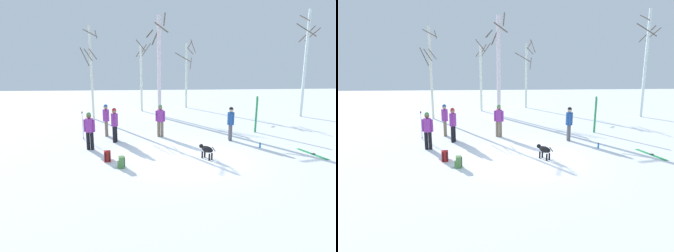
# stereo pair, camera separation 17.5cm
# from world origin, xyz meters

# --- Properties ---
(ground_plane) EXTENTS (60.00, 60.00, 0.00)m
(ground_plane) POSITION_xyz_m (0.00, 0.00, 0.00)
(ground_plane) COLOR white
(person_0) EXTENTS (0.51, 0.34, 1.72)m
(person_0) POSITION_xyz_m (-1.02, 3.66, 0.98)
(person_0) COLOR #72604C
(person_0) RESTS_ON ground_plane
(person_1) EXTENTS (0.34, 0.52, 1.72)m
(person_1) POSITION_xyz_m (2.45, 2.61, 0.98)
(person_1) COLOR #4C4C56
(person_1) RESTS_ON ground_plane
(person_2) EXTENTS (0.52, 0.34, 1.72)m
(person_2) POSITION_xyz_m (-4.32, 1.55, 0.98)
(person_2) COLOR black
(person_2) RESTS_ON ground_plane
(person_3) EXTENTS (0.34, 0.52, 1.72)m
(person_3) POSITION_xyz_m (-3.88, 4.02, 0.98)
(person_3) COLOR #72604C
(person_3) RESTS_ON ground_plane
(person_4) EXTENTS (0.34, 0.50, 1.72)m
(person_4) POSITION_xyz_m (-3.32, 2.76, 0.98)
(person_4) COLOR black
(person_4) RESTS_ON ground_plane
(dog) EXTENTS (0.56, 0.75, 0.57)m
(dog) POSITION_xyz_m (0.66, -0.15, 0.39)
(dog) COLOR black
(dog) RESTS_ON ground_plane
(ski_pair_planted_0) EXTENTS (0.15, 0.06, 2.04)m
(ski_pair_planted_0) POSITION_xyz_m (4.38, 4.25, 1.01)
(ski_pair_planted_0) COLOR green
(ski_pair_planted_0) RESTS_ON ground_plane
(ski_pair_lying_0) EXTENTS (0.61, 1.68, 0.05)m
(ski_pair_lying_0) POSITION_xyz_m (5.35, 0.08, 0.01)
(ski_pair_lying_0) COLOR green
(ski_pair_lying_0) RESTS_ON ground_plane
(ski_poles_0) EXTENTS (0.07, 0.20, 1.45)m
(ski_poles_0) POSITION_xyz_m (-4.99, 3.42, 0.77)
(ski_poles_0) COLOR #B2B2BC
(ski_poles_0) RESTS_ON ground_plane
(backpack_0) EXTENTS (0.28, 0.31, 0.44)m
(backpack_0) POSITION_xyz_m (-3.35, -0.19, 0.21)
(backpack_0) COLOR red
(backpack_0) RESTS_ON ground_plane
(backpack_1) EXTENTS (0.31, 0.29, 0.44)m
(backpack_1) POSITION_xyz_m (-2.75, -0.96, 0.21)
(backpack_1) COLOR #4C7F3F
(backpack_1) RESTS_ON ground_plane
(water_bottle_0) EXTENTS (0.08, 0.08, 0.24)m
(water_bottle_0) POSITION_xyz_m (3.47, 1.20, 0.12)
(water_bottle_0) COLOR #1E72BF
(water_bottle_0) RESTS_ON ground_plane
(birch_tree_0) EXTENTS (1.27, 1.14, 6.21)m
(birch_tree_0) POSITION_xyz_m (-5.37, 9.03, 3.27)
(birch_tree_0) COLOR silver
(birch_tree_0) RESTS_ON ground_plane
(birch_tree_1) EXTENTS (1.21, 1.19, 5.56)m
(birch_tree_1) POSITION_xyz_m (-2.04, 12.16, 2.79)
(birch_tree_1) COLOR silver
(birch_tree_1) RESTS_ON ground_plane
(birch_tree_2) EXTENTS (1.51, 1.51, 7.07)m
(birch_tree_2) POSITION_xyz_m (-0.78, 9.33, 3.67)
(birch_tree_2) COLOR silver
(birch_tree_2) RESTS_ON ground_plane
(birch_tree_3) EXTENTS (1.82, 1.48, 5.65)m
(birch_tree_3) POSITION_xyz_m (1.77, 13.67, 2.92)
(birch_tree_3) COLOR silver
(birch_tree_3) RESTS_ON ground_plane
(birch_tree_4) EXTENTS (1.72, 1.72, 7.40)m
(birch_tree_4) POSITION_xyz_m (9.47, 8.82, 3.89)
(birch_tree_4) COLOR silver
(birch_tree_4) RESTS_ON ground_plane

